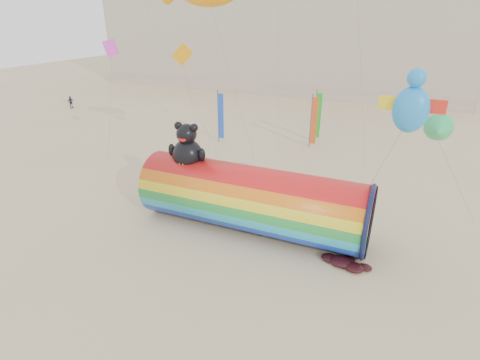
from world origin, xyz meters
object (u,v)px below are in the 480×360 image
at_px(hotel_building, 278,25).
at_px(fabric_bundle, 345,263).
at_px(windsock_assembly, 252,197).
at_px(kite_handler, 336,226).

relative_size(hotel_building, fabric_bundle, 23.06).
bearing_deg(hotel_building, windsock_assembly, -73.17).
xyz_separation_m(windsock_assembly, kite_handler, (4.90, 0.71, -1.18)).
relative_size(windsock_assembly, fabric_bundle, 5.15).
distance_m(windsock_assembly, kite_handler, 5.09).
bearing_deg(fabric_bundle, windsock_assembly, 165.27).
bearing_deg(kite_handler, fabric_bundle, 96.13).
bearing_deg(fabric_bundle, kite_handler, 112.73).
xyz_separation_m(hotel_building, windsock_assembly, (13.85, -45.80, -8.25)).
xyz_separation_m(hotel_building, kite_handler, (18.76, -45.09, -9.43)).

